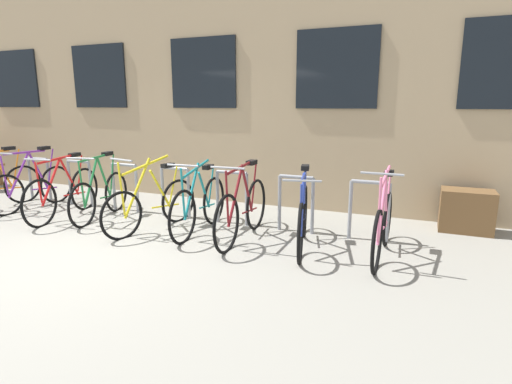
% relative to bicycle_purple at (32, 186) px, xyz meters
% --- Properties ---
extents(ground_plane, '(42.00, 42.00, 0.00)m').
position_rel_bicycle_purple_xyz_m(ground_plane, '(2.43, -1.43, -0.39)').
color(ground_plane, gray).
extents(storefront_building, '(28.00, 6.22, 6.15)m').
position_rel_bicycle_purple_xyz_m(storefront_building, '(2.43, 4.86, 2.69)').
color(storefront_building, tan).
rests_on(storefront_building, ground).
extents(bike_rack, '(6.53, 0.05, 0.81)m').
position_rel_bicycle_purple_xyz_m(bike_rack, '(2.61, 0.47, 0.10)').
color(bike_rack, gray).
rests_on(bike_rack, ground).
extents(bicycle_purple, '(0.44, 1.69, 1.07)m').
position_rel_bicycle_purple_xyz_m(bicycle_purple, '(0.00, 0.00, 0.00)').
color(bicycle_purple, black).
rests_on(bicycle_purple, ground).
extents(bicycle_green, '(0.49, 1.61, 1.04)m').
position_rel_bicycle_purple_xyz_m(bicycle_green, '(1.54, -0.03, -0.01)').
color(bicycle_green, black).
rests_on(bicycle_green, ground).
extents(bicycle_teal, '(0.44, 1.70, 1.05)m').
position_rel_bicycle_purple_xyz_m(bicycle_teal, '(3.36, -0.05, 0.00)').
color(bicycle_teal, black).
rests_on(bicycle_teal, ground).
extents(bicycle_yellow, '(0.53, 1.68, 1.10)m').
position_rel_bicycle_purple_xyz_m(bicycle_yellow, '(2.67, -0.22, -0.01)').
color(bicycle_yellow, black).
rests_on(bicycle_yellow, ground).
extents(bicycle_maroon, '(0.44, 1.79, 1.07)m').
position_rel_bicycle_purple_xyz_m(bicycle_maroon, '(4.04, -0.09, 0.02)').
color(bicycle_maroon, black).
rests_on(bicycle_maroon, ground).
extents(bicycle_blue, '(0.53, 1.67, 1.02)m').
position_rel_bicycle_purple_xyz_m(bicycle_blue, '(4.88, -0.10, 0.00)').
color(bicycle_blue, black).
rests_on(bicycle_blue, ground).
extents(bicycle_pink, '(0.44, 1.71, 1.10)m').
position_rel_bicycle_purple_xyz_m(bicycle_pink, '(5.84, -0.06, 0.01)').
color(bicycle_pink, black).
rests_on(bicycle_pink, ground).
extents(bicycle_red, '(0.48, 1.78, 1.02)m').
position_rel_bicycle_purple_xyz_m(bicycle_red, '(0.96, -0.21, 0.01)').
color(bicycle_red, black).
rests_on(bicycle_red, ground).
extents(planter_box, '(0.70, 0.44, 0.60)m').
position_rel_bicycle_purple_xyz_m(planter_box, '(6.83, 1.42, -0.09)').
color(planter_box, brown).
rests_on(planter_box, ground).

